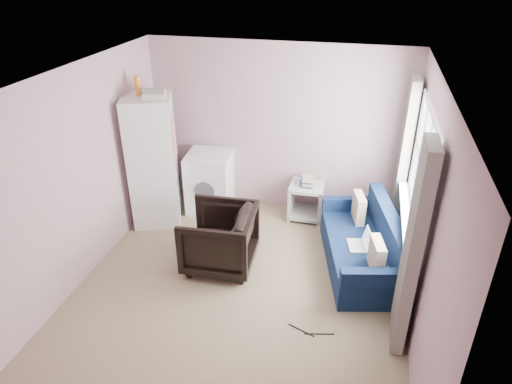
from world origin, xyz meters
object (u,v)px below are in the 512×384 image
side_table (306,198)px  sofa (365,248)px  washing_machine (210,181)px  armchair (219,236)px  fridge (153,161)px

side_table → sofa: bearing=-49.5°
washing_machine → sofa: washing_machine is taller
side_table → sofa: 1.37m
armchair → fridge: bearing=-127.8°
fridge → washing_machine: 0.94m
washing_machine → sofa: size_ratio=0.49×
armchair → sofa: (1.78, 0.39, -0.15)m
sofa → armchair: bearing=179.1°
washing_machine → sofa: bearing=-26.9°
sofa → washing_machine: bearing=144.8°
washing_machine → sofa: 2.55m
washing_machine → fridge: bearing=-147.7°
fridge → side_table: fridge is taller
armchair → washing_machine: washing_machine is taller
armchair → washing_machine: (-0.58, 1.34, 0.04)m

